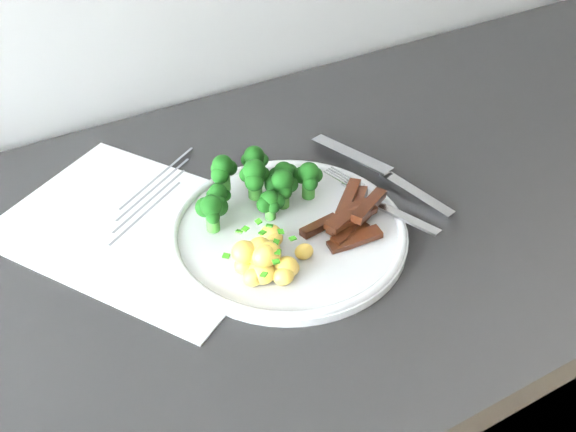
{
  "coord_description": "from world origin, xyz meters",
  "views": [
    {
      "loc": [
        -0.32,
        1.16,
        1.41
      ],
      "look_at": [
        -0.04,
        1.65,
        0.95
      ],
      "focal_mm": 41.38,
      "sensor_mm": 36.0,
      "label": 1
    }
  ],
  "objects_px": {
    "recipe_paper": "(142,227)",
    "broccoli": "(259,183)",
    "plate": "(288,231)",
    "knife": "(397,183)",
    "fork": "(383,204)",
    "beef_strips": "(351,218)",
    "potatoes": "(264,257)"
  },
  "relations": [
    {
      "from": "recipe_paper",
      "to": "broccoli",
      "type": "xyz_separation_m",
      "value": [
        0.13,
        -0.04,
        0.04
      ]
    },
    {
      "from": "plate",
      "to": "broccoli",
      "type": "bearing_deg",
      "value": 96.88
    },
    {
      "from": "knife",
      "to": "recipe_paper",
      "type": "bearing_deg",
      "value": 164.35
    },
    {
      "from": "fork",
      "to": "knife",
      "type": "distance_m",
      "value": 0.06
    },
    {
      "from": "broccoli",
      "to": "beef_strips",
      "type": "distance_m",
      "value": 0.11
    },
    {
      "from": "plate",
      "to": "recipe_paper",
      "type": "bearing_deg",
      "value": 145.41
    },
    {
      "from": "plate",
      "to": "fork",
      "type": "height_order",
      "value": "fork"
    },
    {
      "from": "recipe_paper",
      "to": "fork",
      "type": "xyz_separation_m",
      "value": [
        0.25,
        -0.12,
        0.02
      ]
    },
    {
      "from": "beef_strips",
      "to": "plate",
      "type": "bearing_deg",
      "value": 157.86
    },
    {
      "from": "knife",
      "to": "fork",
      "type": "bearing_deg",
      "value": -144.22
    },
    {
      "from": "potatoes",
      "to": "plate",
      "type": "bearing_deg",
      "value": 38.4
    },
    {
      "from": "recipe_paper",
      "to": "potatoes",
      "type": "distance_m",
      "value": 0.16
    },
    {
      "from": "plate",
      "to": "knife",
      "type": "distance_m",
      "value": 0.16
    },
    {
      "from": "potatoes",
      "to": "knife",
      "type": "xyz_separation_m",
      "value": [
        0.21,
        0.05,
        -0.02
      ]
    },
    {
      "from": "recipe_paper",
      "to": "fork",
      "type": "distance_m",
      "value": 0.28
    },
    {
      "from": "plate",
      "to": "beef_strips",
      "type": "xyz_separation_m",
      "value": [
        0.07,
        -0.03,
        0.01
      ]
    },
    {
      "from": "potatoes",
      "to": "beef_strips",
      "type": "distance_m",
      "value": 0.12
    },
    {
      "from": "fork",
      "to": "potatoes",
      "type": "bearing_deg",
      "value": -173.32
    },
    {
      "from": "beef_strips",
      "to": "fork",
      "type": "relative_size",
      "value": 0.7
    },
    {
      "from": "recipe_paper",
      "to": "plate",
      "type": "xyz_separation_m",
      "value": [
        0.14,
        -0.09,
        0.01
      ]
    },
    {
      "from": "recipe_paper",
      "to": "broccoli",
      "type": "distance_m",
      "value": 0.14
    },
    {
      "from": "broccoli",
      "to": "beef_strips",
      "type": "bearing_deg",
      "value": -48.72
    },
    {
      "from": "knife",
      "to": "plate",
      "type": "bearing_deg",
      "value": -175.77
    },
    {
      "from": "broccoli",
      "to": "knife",
      "type": "relative_size",
      "value": 0.73
    },
    {
      "from": "recipe_paper",
      "to": "knife",
      "type": "relative_size",
      "value": 1.77
    },
    {
      "from": "plate",
      "to": "beef_strips",
      "type": "bearing_deg",
      "value": -22.14
    },
    {
      "from": "beef_strips",
      "to": "fork",
      "type": "xyz_separation_m",
      "value": [
        0.05,
        0.01,
        -0.0
      ]
    },
    {
      "from": "potatoes",
      "to": "fork",
      "type": "height_order",
      "value": "potatoes"
    },
    {
      "from": "recipe_paper",
      "to": "beef_strips",
      "type": "xyz_separation_m",
      "value": [
        0.2,
        -0.12,
        0.02
      ]
    },
    {
      "from": "broccoli",
      "to": "potatoes",
      "type": "bearing_deg",
      "value": -114.84
    },
    {
      "from": "beef_strips",
      "to": "knife",
      "type": "relative_size",
      "value": 0.54
    },
    {
      "from": "broccoli",
      "to": "knife",
      "type": "height_order",
      "value": "broccoli"
    }
  ]
}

